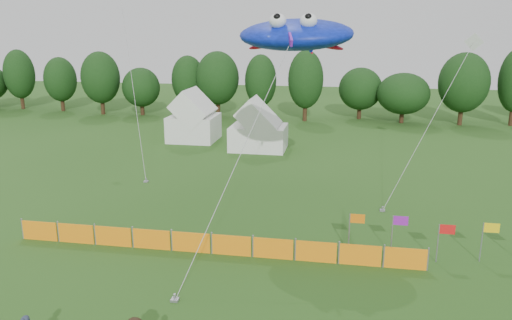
% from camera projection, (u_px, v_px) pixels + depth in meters
% --- Properties ---
extents(treeline, '(104.57, 8.78, 8.36)m').
position_uv_depth(treeline, '(329.00, 84.00, 57.66)').
color(treeline, '#382314').
rests_on(treeline, ground).
extents(tent_left, '(4.47, 4.47, 3.95)m').
position_uv_depth(tent_left, '(194.00, 120.00, 47.74)').
color(tent_left, white).
rests_on(tent_left, ground).
extents(tent_right, '(4.95, 3.96, 3.49)m').
position_uv_depth(tent_right, '(259.00, 130.00, 44.17)').
color(tent_right, white).
rests_on(tent_right, ground).
extents(barrier_fence, '(19.90, 0.06, 1.00)m').
position_uv_depth(barrier_fence, '(211.00, 244.00, 23.83)').
color(barrier_fence, orange).
rests_on(barrier_fence, ground).
extents(flag_row, '(10.73, 0.75, 2.02)m').
position_uv_depth(flag_row, '(463.00, 234.00, 22.92)').
color(flag_row, gray).
rests_on(flag_row, ground).
extents(stingray_kite, '(7.29, 19.28, 11.29)m').
position_uv_depth(stingray_kite, '(297.00, 35.00, 27.24)').
color(stingray_kite, '#0F29D8').
rests_on(stingray_kite, ground).
extents(small_kite_white, '(6.82, 8.78, 10.21)m').
position_uv_depth(small_kite_white, '(451.00, 85.00, 32.79)').
color(small_kite_white, silver).
rests_on(small_kite_white, ground).
extents(small_kite_dark, '(6.65, 11.07, 15.00)m').
position_uv_depth(small_kite_dark, '(129.00, 55.00, 39.43)').
color(small_kite_dark, black).
rests_on(small_kite_dark, ground).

